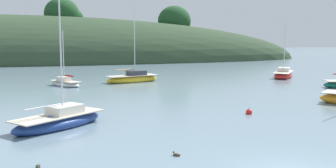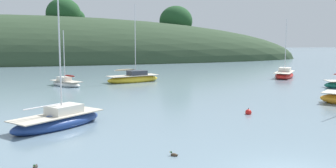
{
  "view_description": "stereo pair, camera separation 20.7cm",
  "coord_description": "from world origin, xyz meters",
  "px_view_note": "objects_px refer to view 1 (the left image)",
  "views": [
    {
      "loc": [
        -8.05,
        -12.08,
        5.15
      ],
      "look_at": [
        0.0,
        20.0,
        1.2
      ],
      "focal_mm": 40.0,
      "sensor_mm": 36.0,
      "label": 1
    },
    {
      "loc": [
        -7.85,
        -12.13,
        5.15
      ],
      "look_at": [
        0.0,
        20.0,
        1.2
      ],
      "focal_mm": 40.0,
      "sensor_mm": 36.0,
      "label": 2
    }
  ],
  "objects_px": {
    "sailboat_grey_yawl": "(133,79)",
    "duck_lead": "(38,167)",
    "sailboat_blue_center": "(283,75)",
    "mooring_buoy_outer": "(249,112)",
    "sailboat_white_near": "(60,121)",
    "duck_straggler": "(176,155)",
    "sailboat_black_sloop": "(65,83)"
  },
  "relations": [
    {
      "from": "sailboat_grey_yawl",
      "to": "duck_lead",
      "type": "bearing_deg",
      "value": -105.88
    },
    {
      "from": "sailboat_blue_center",
      "to": "mooring_buoy_outer",
      "type": "relative_size",
      "value": 15.0
    },
    {
      "from": "sailboat_white_near",
      "to": "mooring_buoy_outer",
      "type": "xyz_separation_m",
      "value": [
        12.62,
        0.83,
        -0.25
      ]
    },
    {
      "from": "mooring_buoy_outer",
      "to": "duck_straggler",
      "type": "relative_size",
      "value": 1.43
    },
    {
      "from": "mooring_buoy_outer",
      "to": "duck_lead",
      "type": "distance_m",
      "value": 15.47
    },
    {
      "from": "mooring_buoy_outer",
      "to": "sailboat_black_sloop",
      "type": "bearing_deg",
      "value": 123.26
    },
    {
      "from": "duck_straggler",
      "to": "sailboat_blue_center",
      "type": "bearing_deg",
      "value": 51.93
    },
    {
      "from": "sailboat_black_sloop",
      "to": "sailboat_grey_yawl",
      "type": "bearing_deg",
      "value": 15.11
    },
    {
      "from": "duck_lead",
      "to": "sailboat_black_sloop",
      "type": "bearing_deg",
      "value": 88.93
    },
    {
      "from": "sailboat_grey_yawl",
      "to": "sailboat_white_near",
      "type": "relative_size",
      "value": 1.17
    },
    {
      "from": "sailboat_white_near",
      "to": "sailboat_blue_center",
      "type": "bearing_deg",
      "value": 38.5
    },
    {
      "from": "sailboat_black_sloop",
      "to": "duck_lead",
      "type": "relative_size",
      "value": 14.81
    },
    {
      "from": "sailboat_blue_center",
      "to": "mooring_buoy_outer",
      "type": "height_order",
      "value": "sailboat_blue_center"
    },
    {
      "from": "sailboat_grey_yawl",
      "to": "sailboat_black_sloop",
      "type": "distance_m",
      "value": 8.17
    },
    {
      "from": "sailboat_grey_yawl",
      "to": "duck_lead",
      "type": "xyz_separation_m",
      "value": [
        -8.4,
        -29.53,
        -0.36
      ]
    },
    {
      "from": "sailboat_grey_yawl",
      "to": "sailboat_black_sloop",
      "type": "relative_size",
      "value": 1.52
    },
    {
      "from": "sailboat_black_sloop",
      "to": "mooring_buoy_outer",
      "type": "distance_m",
      "value": 23.16
    },
    {
      "from": "duck_straggler",
      "to": "duck_lead",
      "type": "bearing_deg",
      "value": -178.09
    },
    {
      "from": "sailboat_white_near",
      "to": "duck_lead",
      "type": "xyz_separation_m",
      "value": [
        -0.6,
        -7.2,
        -0.32
      ]
    },
    {
      "from": "sailboat_white_near",
      "to": "sailboat_black_sloop",
      "type": "xyz_separation_m",
      "value": [
        -0.08,
        20.19,
        -0.06
      ]
    },
    {
      "from": "sailboat_grey_yawl",
      "to": "sailboat_black_sloop",
      "type": "xyz_separation_m",
      "value": [
        -7.89,
        -2.13,
        -0.1
      ]
    },
    {
      "from": "mooring_buoy_outer",
      "to": "sailboat_white_near",
      "type": "bearing_deg",
      "value": -176.25
    },
    {
      "from": "sailboat_black_sloop",
      "to": "duck_straggler",
      "type": "height_order",
      "value": "sailboat_black_sloop"
    },
    {
      "from": "sailboat_grey_yawl",
      "to": "mooring_buoy_outer",
      "type": "bearing_deg",
      "value": -77.37
    },
    {
      "from": "duck_lead",
      "to": "duck_straggler",
      "type": "bearing_deg",
      "value": 1.91
    },
    {
      "from": "mooring_buoy_outer",
      "to": "duck_straggler",
      "type": "height_order",
      "value": "mooring_buoy_outer"
    },
    {
      "from": "sailboat_blue_center",
      "to": "mooring_buoy_outer",
      "type": "distance_m",
      "value": 26.95
    },
    {
      "from": "duck_straggler",
      "to": "sailboat_white_near",
      "type": "bearing_deg",
      "value": 126.75
    },
    {
      "from": "sailboat_black_sloop",
      "to": "duck_straggler",
      "type": "relative_size",
      "value": 16.72
    },
    {
      "from": "sailboat_blue_center",
      "to": "sailboat_white_near",
      "type": "relative_size",
      "value": 0.99
    },
    {
      "from": "sailboat_blue_center",
      "to": "sailboat_black_sloop",
      "type": "height_order",
      "value": "sailboat_blue_center"
    },
    {
      "from": "duck_lead",
      "to": "sailboat_white_near",
      "type": "bearing_deg",
      "value": 85.26
    }
  ]
}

